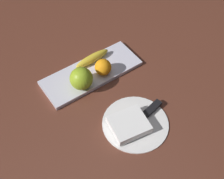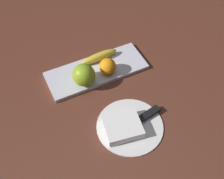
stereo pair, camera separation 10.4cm
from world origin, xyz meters
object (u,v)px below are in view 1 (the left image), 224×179
at_px(banana, 92,58).
at_px(knife, 148,112).
at_px(folded_napkin, 129,124).
at_px(dinner_plate, 135,123).
at_px(orange_near_apple, 103,67).
at_px(fruit_tray, 91,73).
at_px(apple, 81,79).

relative_size(banana, knife, 0.83).
bearing_deg(folded_napkin, dinner_plate, 180.00).
distance_m(orange_near_apple, knife, 0.24).
relative_size(fruit_tray, banana, 2.54).
height_order(fruit_tray, dinner_plate, fruit_tray).
relative_size(banana, folded_napkin, 1.26).
bearing_deg(dinner_plate, folded_napkin, -0.00).
bearing_deg(dinner_plate, orange_near_apple, -97.76).
distance_m(apple, banana, 0.13).
relative_size(apple, folded_napkin, 0.70).
relative_size(orange_near_apple, dinner_plate, 0.28).
bearing_deg(orange_near_apple, folded_napkin, 75.93).
bearing_deg(fruit_tray, orange_near_apple, 140.02).
distance_m(apple, dinner_plate, 0.25).
bearing_deg(folded_napkin, orange_near_apple, -104.07).
relative_size(dinner_plate, knife, 1.24).
distance_m(apple, folded_napkin, 0.24).
relative_size(fruit_tray, folded_napkin, 3.19).
bearing_deg(orange_near_apple, dinner_plate, 82.24).
bearing_deg(dinner_plate, apple, -74.14).
bearing_deg(folded_napkin, banana, -100.83).
height_order(fruit_tray, orange_near_apple, orange_near_apple).
xyz_separation_m(banana, folded_napkin, (0.06, 0.31, -0.01)).
height_order(apple, orange_near_apple, apple).
xyz_separation_m(fruit_tray, banana, (-0.03, -0.04, 0.02)).
height_order(orange_near_apple, knife, orange_near_apple).
height_order(banana, orange_near_apple, orange_near_apple).
xyz_separation_m(orange_near_apple, dinner_plate, (0.03, 0.24, -0.04)).
relative_size(folded_napkin, knife, 0.66).
relative_size(fruit_tray, apple, 4.56).
bearing_deg(apple, knife, 119.13).
distance_m(fruit_tray, folded_napkin, 0.27).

